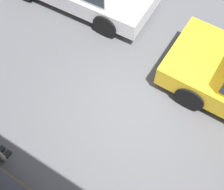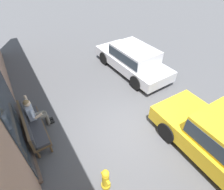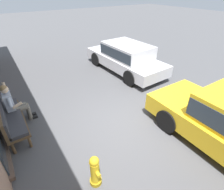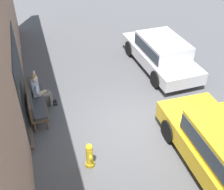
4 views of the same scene
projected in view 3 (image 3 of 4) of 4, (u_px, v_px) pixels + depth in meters
name	position (u px, v px, depth m)	size (l,w,h in m)	color
ground_plane	(125.00, 124.00, 5.39)	(60.00, 60.00, 0.00)	#4C4C4F
bench	(8.00, 116.00, 4.84)	(1.95, 0.55, 0.99)	brown
person_on_phone	(13.00, 103.00, 5.14)	(0.73, 0.74, 1.32)	#6B665B
parked_car_mid	(126.00, 56.00, 8.36)	(4.44, 1.93, 1.36)	silver
fire_hydrant	(95.00, 171.00, 3.59)	(0.38, 0.26, 0.81)	olive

